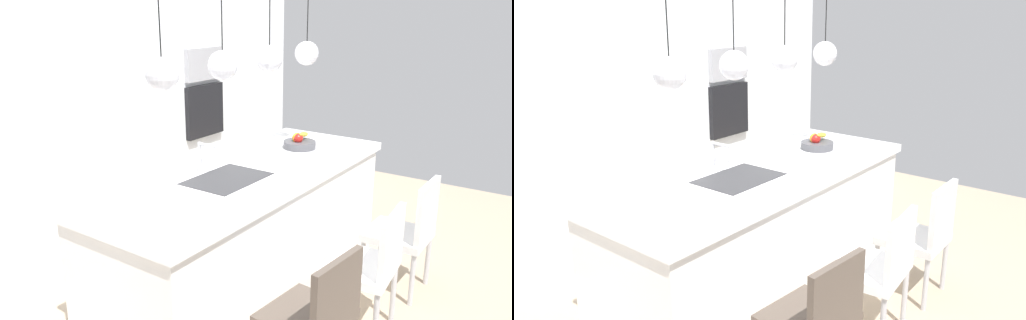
# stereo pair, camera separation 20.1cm
# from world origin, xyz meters

# --- Properties ---
(floor) EXTENTS (6.60, 6.60, 0.00)m
(floor) POSITION_xyz_m (0.00, 0.00, 0.00)
(floor) COLOR tan
(floor) RESTS_ON ground
(back_wall) EXTENTS (6.00, 0.10, 2.60)m
(back_wall) POSITION_xyz_m (0.00, 1.65, 1.30)
(back_wall) COLOR white
(back_wall) RESTS_ON ground
(kitchen_island) EXTENTS (2.56, 0.96, 0.94)m
(kitchen_island) POSITION_xyz_m (0.00, 0.00, 0.47)
(kitchen_island) COLOR white
(kitchen_island) RESTS_ON ground
(sink_basin) EXTENTS (0.56, 0.40, 0.02)m
(sink_basin) POSITION_xyz_m (-0.24, 0.00, 0.94)
(sink_basin) COLOR #2D2D30
(sink_basin) RESTS_ON kitchen_island
(faucet) EXTENTS (0.02, 0.17, 0.22)m
(faucet) POSITION_xyz_m (-0.24, 0.21, 1.09)
(faucet) COLOR silver
(faucet) RESTS_ON kitchen_island
(fruit_bowl) EXTENTS (0.27, 0.27, 0.15)m
(fruit_bowl) POSITION_xyz_m (0.72, 0.01, 0.99)
(fruit_bowl) COLOR #4C4C51
(fruit_bowl) RESTS_ON kitchen_island
(microwave) EXTENTS (0.54, 0.08, 0.34)m
(microwave) POSITION_xyz_m (1.37, 1.58, 1.47)
(microwave) COLOR #9E9EA3
(microwave) RESTS_ON back_wall
(oven) EXTENTS (0.56, 0.08, 0.56)m
(oven) POSITION_xyz_m (1.37, 1.58, 0.97)
(oven) COLOR black
(oven) RESTS_ON back_wall
(chair_near) EXTENTS (0.48, 0.45, 0.87)m
(chair_near) POSITION_xyz_m (-0.72, -0.96, 0.51)
(chair_near) COLOR brown
(chair_near) RESTS_ON ground
(chair_middle) EXTENTS (0.52, 0.47, 0.86)m
(chair_middle) POSITION_xyz_m (-0.02, -0.96, 0.51)
(chair_middle) COLOR white
(chair_middle) RESTS_ON ground
(chair_far) EXTENTS (0.43, 0.44, 0.88)m
(chair_far) POSITION_xyz_m (0.65, -0.97, 0.49)
(chair_far) COLOR silver
(chair_far) RESTS_ON ground
(pendant_light_left) EXTENTS (0.19, 0.19, 0.79)m
(pendant_light_left) POSITION_xyz_m (-0.80, 0.00, 1.71)
(pendant_light_left) COLOR silver
(pendant_light_center_left) EXTENTS (0.19, 0.19, 0.79)m
(pendant_light_center_left) POSITION_xyz_m (-0.27, 0.00, 1.71)
(pendant_light_center_left) COLOR silver
(pendant_light_center_right) EXTENTS (0.19, 0.19, 0.79)m
(pendant_light_center_right) POSITION_xyz_m (0.27, 0.00, 1.71)
(pendant_light_center_right) COLOR silver
(pendant_light_right) EXTENTS (0.19, 0.19, 0.79)m
(pendant_light_right) POSITION_xyz_m (0.80, 0.00, 1.71)
(pendant_light_right) COLOR silver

